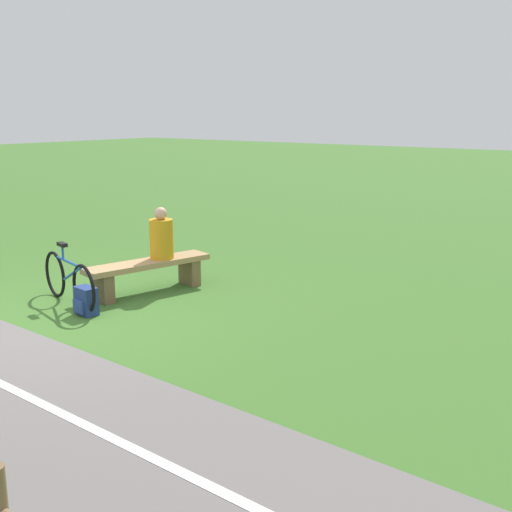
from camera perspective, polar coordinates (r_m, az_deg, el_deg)
The scene contains 7 objects.
ground_plane at distance 8.56m, azimuth -18.26°, elevation -5.52°, with size 80.00×80.00×0.00m, color #3D6B28.
paved_path at distance 4.86m, azimuth -4.98°, elevation -19.48°, with size 2.07×36.00×0.02m, color #66605E.
path_centre_line at distance 4.85m, azimuth -4.98°, elevation -19.38°, with size 0.10×32.00×0.00m, color silver.
bench at distance 9.43m, azimuth -9.58°, elevation -1.26°, with size 1.96×0.84×0.47m.
person_seated at distance 9.45m, azimuth -8.42°, elevation 1.70°, with size 0.42×0.42×0.76m.
bicycle at distance 9.07m, azimuth -16.34°, elevation -2.05°, with size 0.45×1.61×0.85m.
backpack at distance 8.62m, azimuth -14.92°, elevation -3.90°, with size 0.26×0.33×0.37m.
Camera 1 is at (4.52, 6.79, 2.60)m, focal length 44.92 mm.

